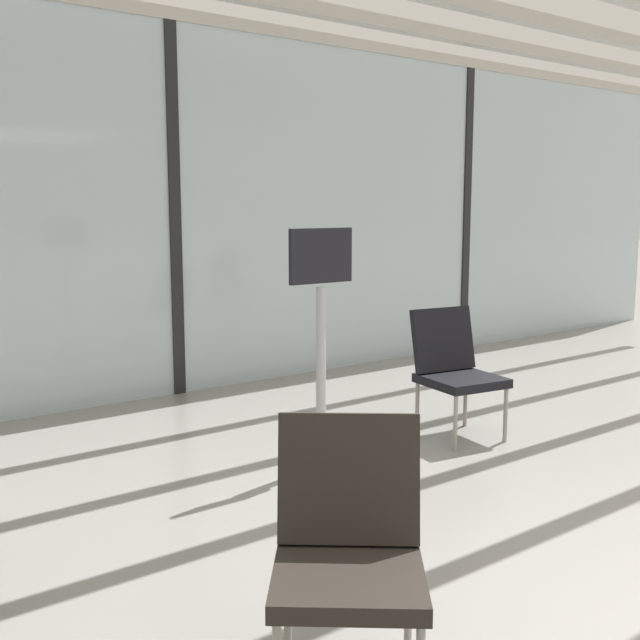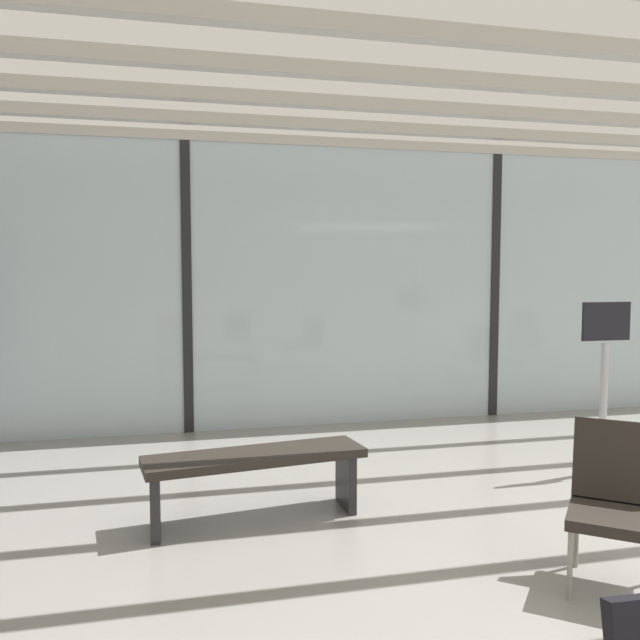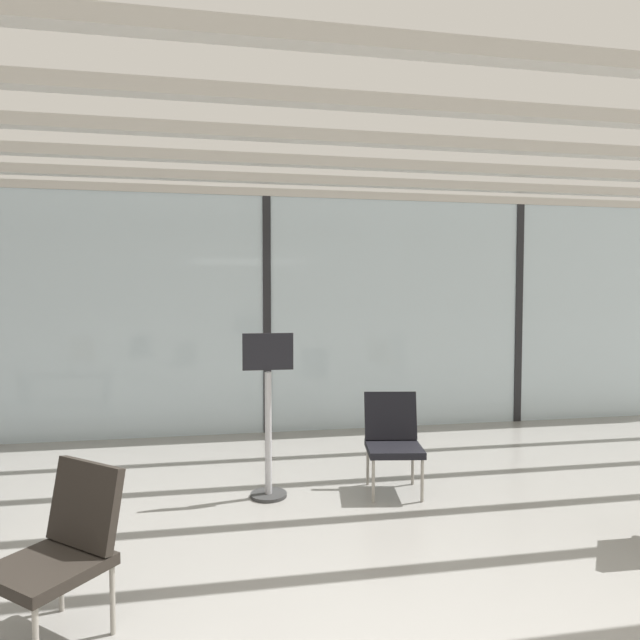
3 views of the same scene
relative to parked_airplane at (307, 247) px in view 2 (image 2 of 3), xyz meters
name	(u,v)px [view 2 (image 2 of 3)]	position (x,y,z in m)	size (l,w,h in m)	color
glass_curtain_wall	(493,286)	(0.88, -6.14, -0.65)	(14.00, 0.08, 3.02)	silver
window_mullion_0	(187,288)	(-2.62, -6.14, -0.65)	(0.10, 0.12, 3.02)	black
window_mullion_1	(493,286)	(0.88, -6.14, -0.65)	(0.10, 0.12, 3.02)	black
parked_airplane	(307,247)	(0.00, 0.00, 0.00)	(11.03, 4.32, 4.32)	silver
lounge_chair_3	(618,495)	(-0.48, -10.09, -1.67)	(0.70, 0.71, 0.87)	#28231E
waiting_bench	(256,468)	(-2.26, -8.73, -1.80)	(1.54, 0.60, 0.47)	#28231E
info_sign	(604,393)	(0.72, -8.37, -1.48)	(0.44, 0.32, 1.44)	#333333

